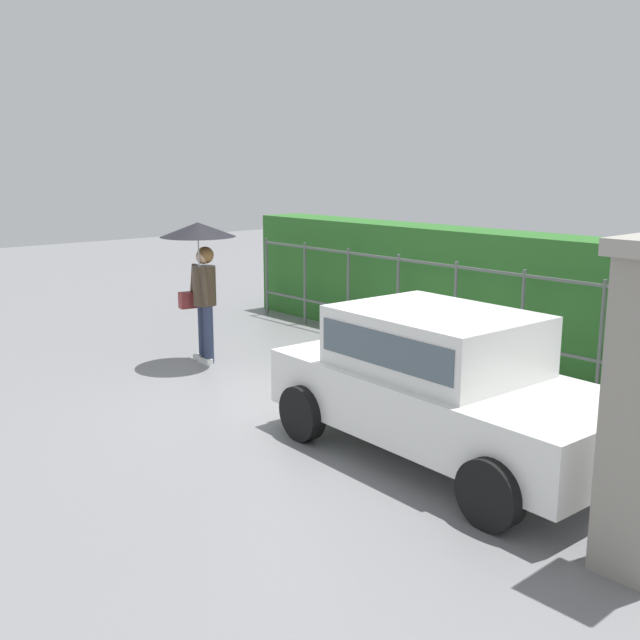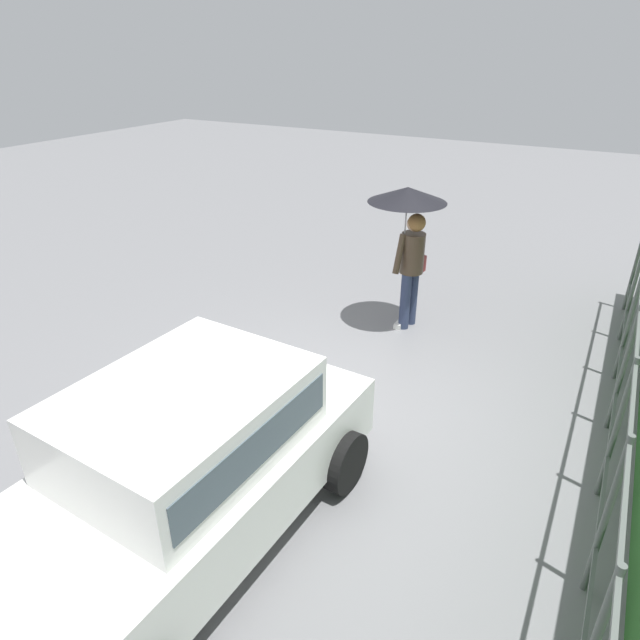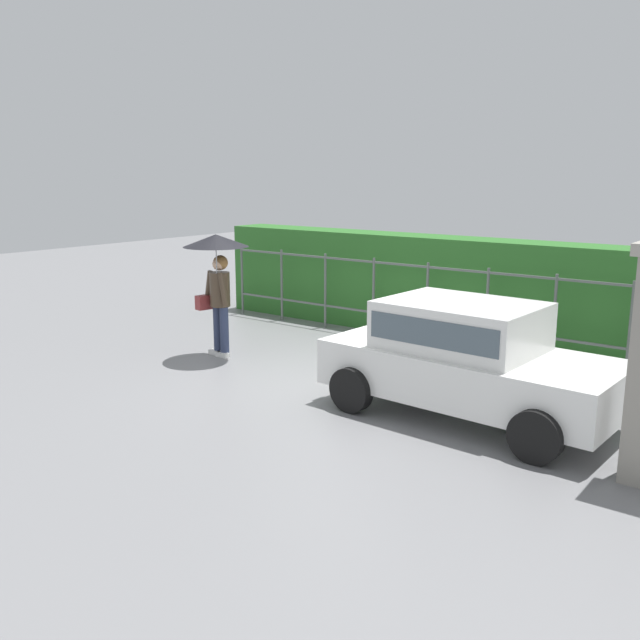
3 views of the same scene
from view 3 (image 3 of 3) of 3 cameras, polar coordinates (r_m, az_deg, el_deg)
name	(u,v)px [view 3 (image 3 of 3)]	position (r m, az deg, el deg)	size (l,w,h in m)	color
ground_plane	(331,380)	(10.38, 0.89, -5.02)	(40.00, 40.00, 0.00)	slate
car	(466,355)	(8.87, 12.10, -2.87)	(3.81, 2.01, 1.48)	white
pedestrian	(217,264)	(11.49, -8.60, 4.67)	(1.08, 1.08, 2.09)	#2D3856
fence_section	(427,300)	(12.49, 8.92, 1.67)	(9.27, 0.05, 1.50)	#59605B
hedge_row	(447,288)	(13.12, 10.52, 2.68)	(10.22, 0.90, 1.90)	#2D6B28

